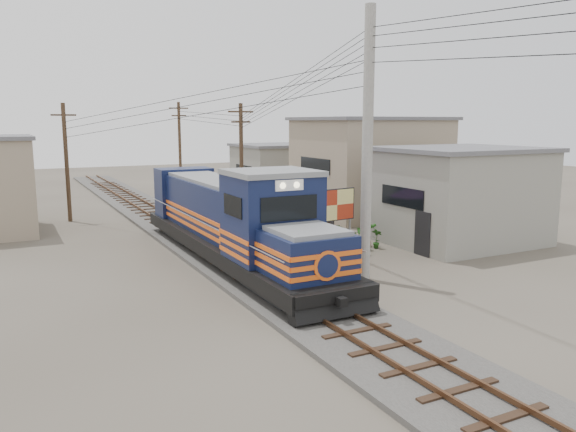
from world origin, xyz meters
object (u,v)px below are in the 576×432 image
market_umbrella (317,198)px  vendor (327,219)px  locomotive (233,222)px  billboard (336,207)px

market_umbrella → vendor: (1.49, 1.50, -1.40)m
locomotive → market_umbrella: locomotive is taller
market_umbrella → vendor: bearing=45.3°
locomotive → vendor: 7.37m
billboard → vendor: (1.98, 4.07, -1.35)m
market_umbrella → vendor: 2.54m
locomotive → market_umbrella: size_ratio=6.43×
locomotive → billboard: 4.66m
locomotive → vendor: (6.54, 3.25, -0.92)m
locomotive → market_umbrella: 5.37m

